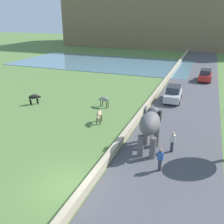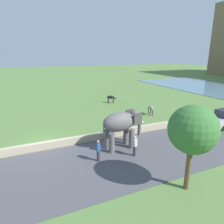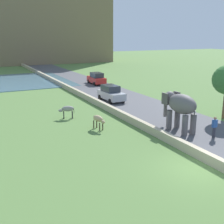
% 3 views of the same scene
% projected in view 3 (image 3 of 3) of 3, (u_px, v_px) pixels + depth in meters
% --- Properties ---
extents(ground_plane, '(220.00, 220.00, 0.00)m').
position_uv_depth(ground_plane, '(196.00, 169.00, 16.21)').
color(ground_plane, '#567A3D').
extents(road_surface, '(7.00, 120.00, 0.06)m').
position_uv_depth(road_surface, '(114.00, 96.00, 35.65)').
color(road_surface, '#4C4C51').
rests_on(road_surface, ground).
extents(barrier_wall, '(0.40, 110.00, 0.63)m').
position_uv_depth(barrier_wall, '(92.00, 100.00, 32.21)').
color(barrier_wall, tan).
rests_on(barrier_wall, ground).
extents(elephant, '(1.55, 3.50, 2.99)m').
position_uv_depth(elephant, '(180.00, 106.00, 22.13)').
color(elephant, '#605B5B').
rests_on(elephant, ground).
extents(person_beside_elephant, '(0.36, 0.22, 1.63)m').
position_uv_depth(person_beside_elephant, '(193.00, 117.00, 23.33)').
color(person_beside_elephant, '#33333D').
rests_on(person_beside_elephant, ground).
extents(person_trailing, '(0.36, 0.22, 1.63)m').
position_uv_depth(person_trailing, '(214.00, 127.00, 20.87)').
color(person_trailing, '#33333D').
rests_on(person_trailing, ground).
extents(car_silver, '(1.88, 4.04, 1.80)m').
position_uv_depth(car_silver, '(111.00, 93.00, 32.76)').
color(car_silver, '#B7B7BC').
rests_on(car_silver, ground).
extents(car_red, '(1.91, 4.06, 1.80)m').
position_uv_depth(car_red, '(96.00, 78.00, 43.94)').
color(car_red, red).
rests_on(car_red, ground).
extents(cow_tan, '(0.70, 1.42, 1.15)m').
position_uv_depth(cow_tan, '(98.00, 119.00, 22.87)').
color(cow_tan, tan).
rests_on(cow_tan, ground).
extents(cow_grey, '(1.42, 0.74, 1.15)m').
position_uv_depth(cow_grey, '(67.00, 109.00, 25.92)').
color(cow_grey, gray).
rests_on(cow_grey, ground).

